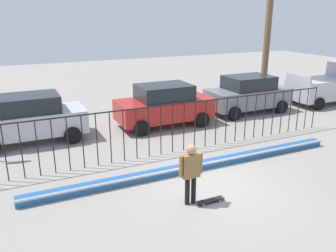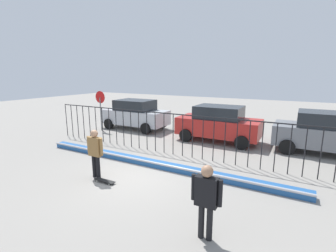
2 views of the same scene
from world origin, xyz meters
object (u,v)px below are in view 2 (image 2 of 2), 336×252
camera_operator (206,196)px  parked_car_silver (135,114)px  skateboard (105,181)px  parked_car_gray (326,133)px  stop_sign (100,105)px  skateboarder (95,149)px  parked_car_red (218,123)px

camera_operator → parked_car_silver: (-7.95, 8.23, -0.05)m
skateboard → parked_car_gray: size_ratio=0.19×
stop_sign → skateboard: bearing=-45.5°
parked_car_gray → stop_sign: 12.31m
camera_operator → parked_car_gray: parked_car_gray is taller
skateboarder → skateboard: size_ratio=2.13×
parked_car_silver → parked_car_red: (5.72, -0.34, 0.00)m
stop_sign → camera_operator: bearing=-35.4°
skateboard → parked_car_silver: (-4.01, 7.18, 0.91)m
skateboarder → parked_car_gray: size_ratio=0.40×
skateboarder → stop_sign: 7.60m
camera_operator → parked_car_gray: size_ratio=0.40×
parked_car_gray → camera_operator: bearing=-109.9°
skateboarder → camera_operator: size_ratio=1.00×
parked_car_red → stop_sign: 7.47m
parked_car_silver → stop_sign: stop_sign is taller
parked_car_silver → camera_operator: bearing=-49.9°
skateboarder → stop_sign: (-5.12, 5.58, 0.59)m
parked_car_silver → parked_car_gray: size_ratio=1.00×
stop_sign → parked_car_gray: bearing=6.2°
skateboarder → parked_car_silver: bearing=98.0°
skateboard → parked_car_gray: bearing=69.2°
skateboard → stop_sign: size_ratio=0.32×
parked_car_gray → parked_car_silver: bearing=177.6°
camera_operator → parked_car_gray: 8.57m
skateboarder → stop_sign: bearing=114.1°
parked_car_silver → parked_car_red: size_ratio=1.00×
parked_car_silver → stop_sign: bearing=-143.0°
skateboarder → parked_car_red: bearing=53.0°
parked_car_silver → skateboard: bearing=-64.6°
parked_car_gray → stop_sign: size_ratio=1.72×
camera_operator → parked_car_red: 8.21m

